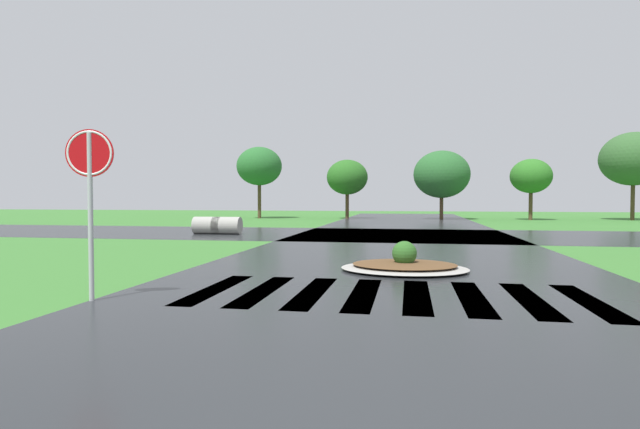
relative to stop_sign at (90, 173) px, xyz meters
The scene contains 7 objects.
asphalt_roadway 7.52m from the stop_sign, 49.45° to the left, with size 9.50×80.00×0.01m, color #232628.
asphalt_cross_road 16.25m from the stop_sign, 73.03° to the left, with size 90.00×8.55×0.01m, color #232628.
crosswalk_stripes 5.31m from the stop_sign, 16.06° to the left, with size 6.75×3.05×0.01m.
stop_sign is the anchor object (origin of this frame).
median_island 6.78m from the stop_sign, 40.84° to the left, with size 2.88×2.29×0.68m.
drainage_pipe_stack 14.95m from the stop_sign, 104.08° to the left, with size 2.19×0.81×0.79m.
background_treeline 34.83m from the stop_sign, 69.12° to the left, with size 38.89×5.47×6.49m.
Camera 1 is at (0.32, -2.72, 1.66)m, focal length 28.09 mm.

